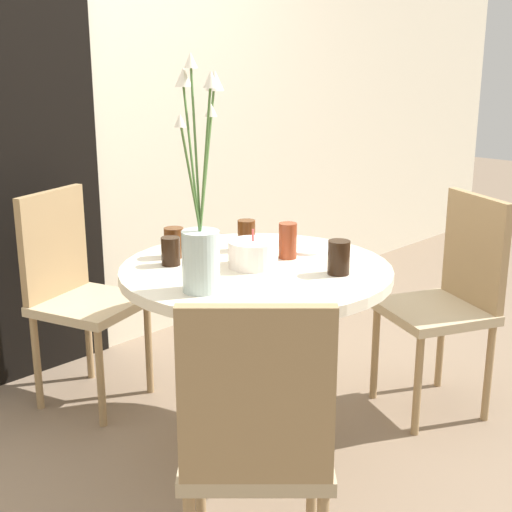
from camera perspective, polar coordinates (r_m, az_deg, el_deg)
ground_plane at (r=2.93m, az=0.00°, el=-14.60°), size 16.00×16.00×0.00m
wall_back at (r=3.50m, az=-15.00°, el=12.35°), size 8.00×0.05×2.60m
doorway_panel at (r=3.34m, az=-19.15°, el=7.11°), size 0.90×0.01×2.05m
dining_table at (r=2.68m, az=0.00°, el=-3.77°), size 1.01×1.01×0.73m
chair_far_back at (r=3.16m, az=-14.29°, el=-2.22°), size 0.50×0.50×0.93m
chair_near_front at (r=1.91m, az=0.01°, el=-14.27°), size 0.57×0.57×0.93m
chair_right_flank at (r=3.09m, az=15.35°, el=-2.71°), size 0.53×0.53×0.93m
birthday_cake at (r=2.62m, az=-0.24°, el=0.17°), size 0.18×0.18×0.14m
flower_vase at (r=2.32m, az=-4.45°, el=2.45°), size 0.25×0.24×0.76m
side_plate at (r=2.86m, az=4.05°, el=0.62°), size 0.18×0.18×0.01m
drink_glass_0 at (r=2.66m, az=-6.84°, el=0.39°), size 0.07×0.07×0.11m
drink_glass_1 at (r=2.54m, az=6.64°, el=-0.12°), size 0.08×0.08×0.12m
drink_glass_2 at (r=2.73m, az=2.56°, el=1.24°), size 0.07×0.07×0.14m
drink_glass_3 at (r=2.76m, az=-6.58°, el=1.09°), size 0.08×0.08×0.12m
drink_glass_4 at (r=2.84m, az=-0.77°, el=1.68°), size 0.07×0.07×0.12m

